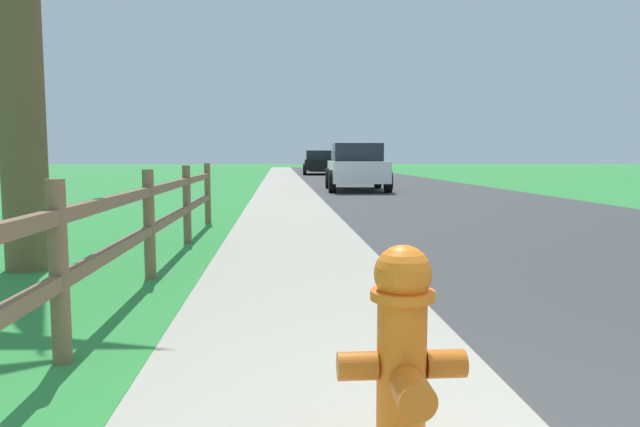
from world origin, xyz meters
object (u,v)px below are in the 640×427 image
parked_car_beige (351,166)px  parked_car_black (318,163)px  fire_hydrant (402,356)px  parked_suv_white (357,167)px  parked_car_silver (321,161)px

parked_car_beige → parked_car_black: bearing=94.8°
fire_hydrant → parked_suv_white: bearing=82.9°
parked_car_silver → fire_hydrant: bearing=-93.7°
parked_car_beige → parked_car_silver: bearing=90.4°
parked_suv_white → parked_car_black: (-0.12, 18.04, -0.05)m
fire_hydrant → parked_car_silver: size_ratio=0.20×
fire_hydrant → parked_car_silver: (2.91, 44.73, 0.33)m
parked_suv_white → parked_car_beige: 7.77m
fire_hydrant → parked_car_black: size_ratio=0.18×
fire_hydrant → parked_car_black: parked_car_black is taller
fire_hydrant → parked_car_silver: 44.83m
fire_hydrant → parked_car_beige: parked_car_beige is taller
parked_suv_white → parked_car_black: size_ratio=0.88×
parked_car_black → parked_car_silver: parked_car_silver is taller
fire_hydrant → parked_car_black: (2.15, 36.27, 0.31)m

